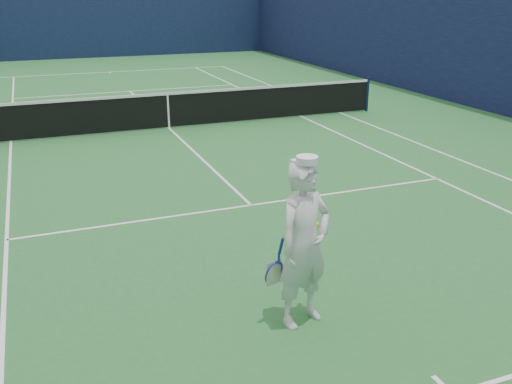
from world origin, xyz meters
The scene contains 5 objects.
ground centered at (0.00, 0.00, 0.00)m, with size 80.00×80.00×0.00m, color #27662F.
court_markings centered at (0.00, 0.00, 0.00)m, with size 11.03×23.83×0.01m.
windscreen_fence centered at (0.00, 0.00, 2.00)m, with size 20.12×36.12×4.00m.
tennis_net centered at (0.00, 0.00, 0.55)m, with size 12.88×0.09×1.07m.
tennis_player centered at (-0.79, -10.14, 0.99)m, with size 0.89×0.66×2.04m.
Camera 1 is at (-3.46, -15.42, 3.76)m, focal length 40.00 mm.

